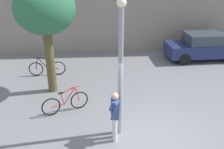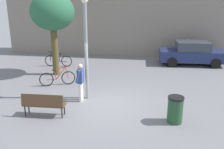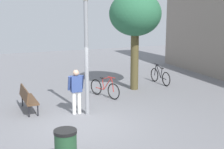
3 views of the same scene
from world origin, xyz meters
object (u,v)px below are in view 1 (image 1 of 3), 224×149
object	(u,v)px
person_by_lamppost	(115,113)
bicycle_black	(47,68)
bicycle_red	(66,103)
lamppost	(121,63)
parked_car_navy	(203,46)
plaza_tree	(45,10)

from	to	relation	value
person_by_lamppost	bicycle_black	xyz separation A→B (m)	(-2.97, 5.28, -0.58)
bicycle_red	person_by_lamppost	bearing A→B (deg)	-46.00
lamppost	parked_car_navy	xyz separation A→B (m)	(5.46, 6.67, -1.70)
lamppost	plaza_tree	size ratio (longest dim) A/B	0.95
plaza_tree	bicycle_red	size ratio (longest dim) A/B	2.73
lamppost	person_by_lamppost	distance (m)	1.56
bicycle_black	parked_car_navy	xyz separation A→B (m)	(8.63, 1.73, 0.39)
lamppost	bicycle_red	world-z (taller)	lamppost
bicycle_red	bicycle_black	size ratio (longest dim) A/B	0.93
plaza_tree	bicycle_black	bearing A→B (deg)	106.54
lamppost	plaza_tree	distance (m)	4.30
bicycle_red	parked_car_navy	world-z (taller)	parked_car_navy
plaza_tree	bicycle_red	distance (m)	3.67
person_by_lamppost	plaza_tree	world-z (taller)	plaza_tree
lamppost	bicycle_red	size ratio (longest dim) A/B	2.60
bicycle_black	parked_car_navy	world-z (taller)	parked_car_navy
lamppost	bicycle_red	distance (m)	3.17
lamppost	plaza_tree	world-z (taller)	plaza_tree
person_by_lamppost	parked_car_navy	size ratio (longest dim) A/B	0.39
person_by_lamppost	bicycle_black	size ratio (longest dim) A/B	0.92
person_by_lamppost	bicycle_black	bearing A→B (deg)	119.34
parked_car_navy	plaza_tree	bearing A→B (deg)	-156.98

